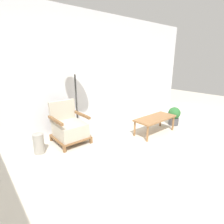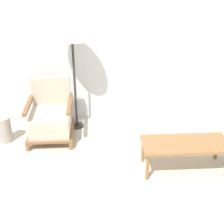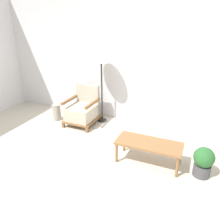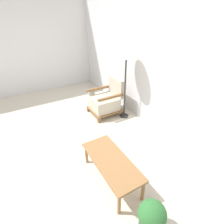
% 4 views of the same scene
% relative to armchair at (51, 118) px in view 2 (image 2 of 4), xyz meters
% --- Properties ---
extents(ground_plane, '(14.00, 14.00, 0.00)m').
position_rel_armchair_xyz_m(ground_plane, '(0.59, -1.50, -0.31)').
color(ground_plane, beige).
extents(wall_back, '(8.00, 0.06, 2.70)m').
position_rel_armchair_xyz_m(wall_back, '(0.59, 0.61, 1.04)').
color(wall_back, silver).
rests_on(wall_back, ground_plane).
extents(armchair, '(0.63, 0.68, 0.82)m').
position_rel_armchair_xyz_m(armchair, '(0.00, 0.00, 0.00)').
color(armchair, brown).
rests_on(armchair, ground_plane).
extents(floor_lamp, '(0.49, 0.49, 1.60)m').
position_rel_armchair_xyz_m(floor_lamp, '(0.35, 0.28, 1.12)').
color(floor_lamp, '#2D2D2D').
rests_on(floor_lamp, ground_plane).
extents(coffee_table, '(1.03, 0.44, 0.37)m').
position_rel_armchair_xyz_m(coffee_table, '(1.70, -0.85, 0.02)').
color(coffee_table, olive).
rests_on(coffee_table, ground_plane).
extents(vase, '(0.19, 0.19, 0.37)m').
position_rel_armchair_xyz_m(vase, '(-0.64, -0.07, -0.13)').
color(vase, '#9E998E').
rests_on(vase, ground_plane).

